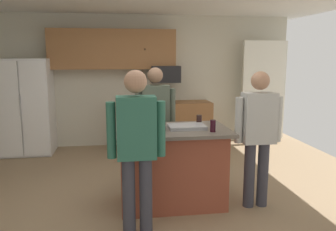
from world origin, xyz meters
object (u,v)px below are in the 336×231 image
Objects in this scene: glass_dark_ale at (163,126)px; mug_blue_stoneware at (136,130)px; refrigerator at (26,107)px; glass_short_whisky at (213,126)px; microwave_over_range at (165,74)px; kitchen_island at (172,166)px; person_elder_center at (258,131)px; person_guest_by_door at (137,143)px; serving_tray at (187,127)px; mug_ceramic_white at (143,123)px; glass_stout_tall at (199,120)px; person_host_foreground at (155,117)px; glass_pilsner at (152,123)px.

glass_dark_ale is 0.33m from mug_blue_stoneware.
refrigerator is 3.94m from glass_short_whisky.
microwave_over_range is (2.60, 0.12, 0.57)m from refrigerator.
refrigerator reaches higher than kitchen_island.
person_elder_center reaches higher than glass_dark_ale.
kitchen_island is at bearing 44.16° from glass_dark_ale.
serving_tray is (0.64, 0.69, -0.00)m from person_guest_by_door.
kitchen_island is 11.32× the size of mug_ceramic_white.
glass_dark_ale is at bearing -147.07° from glass_stout_tall.
kitchen_island is at bearing 26.47° from mug_blue_stoneware.
person_host_foreground is at bearing -29.63° from person_elder_center.
kitchen_island is 0.59m from glass_pilsner.
person_elder_center is 1.12m from glass_dark_ale.
mug_blue_stoneware is at bearing -153.53° from kitchen_island.
person_elder_center reaches higher than glass_pilsner.
kitchen_island is 0.73m from glass_short_whisky.
glass_pilsner is at bearing 161.52° from glass_short_whisky.
refrigerator is at bearing 131.61° from kitchen_island.
person_elder_center is at bearing -40.55° from refrigerator.
person_host_foreground is at bearing 71.92° from mug_blue_stoneware.
glass_stout_tall is at bearing -88.06° from microwave_over_range.
microwave_over_range is at bearing 20.57° from person_guest_by_door.
person_elder_center is at bearing -15.61° from mug_ceramic_white.
glass_dark_ale is (-0.42, -2.83, -0.44)m from microwave_over_range.
microwave_over_range is 0.41× the size of kitchen_island.
glass_pilsner reaches higher than kitchen_island.
mug_ceramic_white is at bearing 163.31° from serving_tray.
person_guest_by_door reaches higher than glass_short_whisky.
person_guest_by_door is at bearing -21.19° from person_host_foreground.
serving_tray is at bearing 12.22° from person_host_foreground.
glass_stout_tall is at bearing 32.93° from glass_dark_ale.
glass_stout_tall is (2.68, -2.38, 0.12)m from refrigerator.
person_elder_center reaches higher than glass_short_whisky.
person_elder_center is 10.57× the size of glass_pilsner.
microwave_over_range is 3.05m from mug_blue_stoneware.
glass_pilsner is 0.72m from glass_short_whisky.
glass_short_whisky is at bearing -87.26° from microwave_over_range.
microwave_over_range reaches higher than mug_ceramic_white.
kitchen_island is 10.50× the size of mug_blue_stoneware.
glass_short_whisky is 0.34m from serving_tray.
person_host_foreground is at bearing 89.13° from glass_dark_ale.
person_guest_by_door reaches higher than glass_stout_tall.
glass_short_whisky is at bearing 20.60° from person_host_foreground.
person_elder_center is 1.49m from person_host_foreground.
person_guest_by_door is 12.64× the size of glass_dark_ale.
mug_blue_stoneware is (-0.73, -2.92, -0.46)m from microwave_over_range.
person_elder_center is (1.45, 0.48, -0.03)m from person_guest_by_door.
person_guest_by_door is 1.02m from glass_short_whisky.
person_elder_center is at bearing -76.76° from microwave_over_range.
mug_blue_stoneware is 0.65m from serving_tray.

